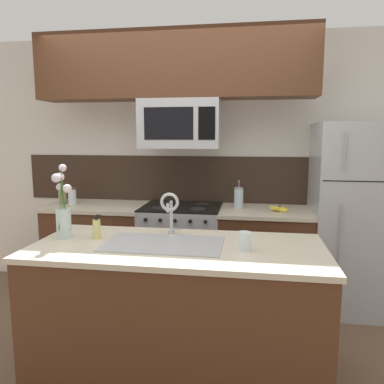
{
  "coord_description": "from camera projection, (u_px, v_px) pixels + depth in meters",
  "views": [
    {
      "loc": [
        0.66,
        -2.62,
        1.61
      ],
      "look_at": [
        0.2,
        0.27,
        1.16
      ],
      "focal_mm": 35.0,
      "sensor_mm": 36.0,
      "label": 1
    }
  ],
  "objects": [
    {
      "name": "ground_plane",
      "position": [
        161.0,
        344.0,
        2.9
      ],
      "size": [
        10.0,
        10.0,
        0.0
      ],
      "primitive_type": "plane",
      "color": "brown"
    },
    {
      "name": "rear_partition",
      "position": [
        216.0,
        165.0,
        3.91
      ],
      "size": [
        5.2,
        0.1,
        2.6
      ],
      "primitive_type": "cube",
      "color": "silver",
      "rests_on": "ground"
    },
    {
      "name": "splash_band",
      "position": [
        187.0,
        179.0,
        3.92
      ],
      "size": [
        3.52,
        0.01,
        0.48
      ],
      "primitive_type": "cube",
      "color": "#332319",
      "rests_on": "rear_partition"
    },
    {
      "name": "back_counter_left",
      "position": [
        100.0,
        248.0,
        3.84
      ],
      "size": [
        0.99,
        0.65,
        0.91
      ],
      "color": "#4C2B19",
      "rests_on": "ground"
    },
    {
      "name": "back_counter_right",
      "position": [
        264.0,
        256.0,
        3.59
      ],
      "size": [
        0.88,
        0.65,
        0.91
      ],
      "color": "#4C2B19",
      "rests_on": "ground"
    },
    {
      "name": "stove_range",
      "position": [
        182.0,
        252.0,
        3.71
      ],
      "size": [
        0.76,
        0.64,
        0.93
      ],
      "color": "#A8AAAF",
      "rests_on": "ground"
    },
    {
      "name": "microwave",
      "position": [
        181.0,
        124.0,
        3.5
      ],
      "size": [
        0.74,
        0.4,
        0.45
      ],
      "color": "#A8AAAF"
    },
    {
      "name": "upper_cabinet_band",
      "position": [
        174.0,
        66.0,
        3.4
      ],
      "size": [
        2.56,
        0.34,
        0.6
      ],
      "primitive_type": "cube",
      "color": "#4C2B19"
    },
    {
      "name": "refrigerator",
      "position": [
        361.0,
        218.0,
        3.42
      ],
      "size": [
        0.88,
        0.74,
        1.72
      ],
      "color": "#A8AAAF",
      "rests_on": "ground"
    },
    {
      "name": "storage_jar_tall",
      "position": [
        63.0,
        194.0,
        3.82
      ],
      "size": [
        0.09,
        0.09,
        0.21
      ],
      "color": "#997F5B",
      "rests_on": "back_counter_left"
    },
    {
      "name": "storage_jar_medium",
      "position": [
        72.0,
        196.0,
        3.79
      ],
      "size": [
        0.08,
        0.08,
        0.17
      ],
      "color": "silver",
      "rests_on": "back_counter_left"
    },
    {
      "name": "banana_bunch",
      "position": [
        279.0,
        209.0,
        3.44
      ],
      "size": [
        0.19,
        0.12,
        0.08
      ],
      "color": "yellow",
      "rests_on": "back_counter_right"
    },
    {
      "name": "french_press",
      "position": [
        239.0,
        198.0,
        3.6
      ],
      "size": [
        0.09,
        0.09,
        0.27
      ],
      "color": "silver",
      "rests_on": "back_counter_right"
    },
    {
      "name": "island_counter",
      "position": [
        178.0,
        312.0,
        2.46
      ],
      "size": [
        1.87,
        0.83,
        0.91
      ],
      "color": "#4C2B19",
      "rests_on": "ground"
    },
    {
      "name": "kitchen_sink",
      "position": [
        163.0,
        255.0,
        2.42
      ],
      "size": [
        0.76,
        0.44,
        0.16
      ],
      "color": "#ADAFB5",
      "rests_on": "island_counter"
    },
    {
      "name": "sink_faucet",
      "position": [
        170.0,
        208.0,
        2.59
      ],
      "size": [
        0.14,
        0.14,
        0.31
      ],
      "color": "#B7BABF",
      "rests_on": "island_counter"
    },
    {
      "name": "dish_soap_bottle",
      "position": [
        97.0,
        229.0,
        2.53
      ],
      "size": [
        0.06,
        0.05,
        0.16
      ],
      "color": "#DBCC75",
      "rests_on": "island_counter"
    },
    {
      "name": "drinking_glass",
      "position": [
        245.0,
        241.0,
        2.28
      ],
      "size": [
        0.08,
        0.08,
        0.11
      ],
      "color": "silver",
      "rests_on": "island_counter"
    },
    {
      "name": "flower_vase",
      "position": [
        63.0,
        214.0,
        2.53
      ],
      "size": [
        0.13,
        0.16,
        0.5
      ],
      "color": "silver",
      "rests_on": "island_counter"
    }
  ]
}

